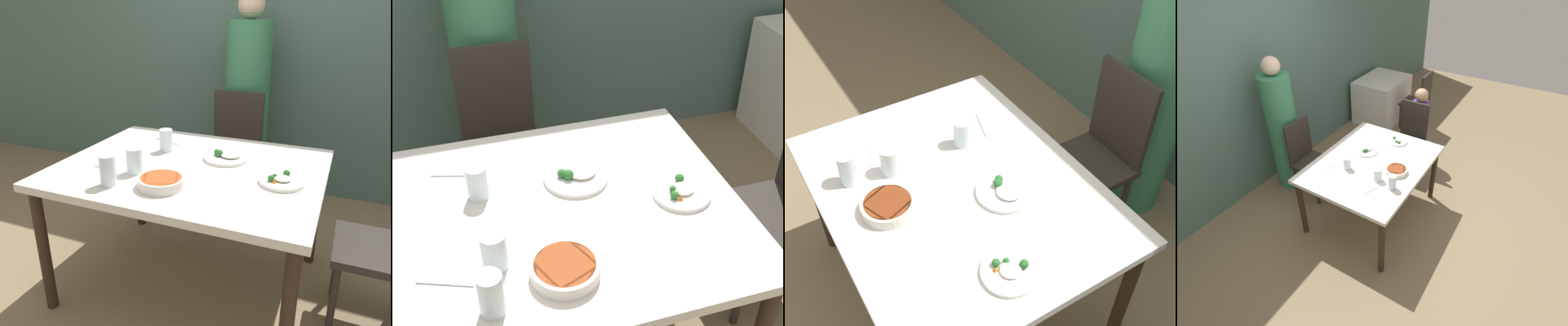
% 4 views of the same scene
% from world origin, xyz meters
% --- Properties ---
extents(dining_table, '(1.36, 1.08, 0.75)m').
position_xyz_m(dining_table, '(0.00, 0.00, 0.67)').
color(dining_table, silver).
rests_on(dining_table, ground_plane).
extents(chair_adult_spot, '(0.40, 0.40, 0.96)m').
position_xyz_m(chair_adult_spot, '(-0.04, 0.89, 0.51)').
color(chair_adult_spot, '#2D2823').
rests_on(chair_adult_spot, ground_plane).
extents(chair_child_spot, '(0.40, 0.40, 0.96)m').
position_xyz_m(chair_child_spot, '(1.03, 0.04, 0.51)').
color(chair_child_spot, '#2D2823').
rests_on(chair_child_spot, ground_plane).
extents(person_adult, '(0.35, 0.35, 1.66)m').
position_xyz_m(person_adult, '(-0.04, 1.23, 0.77)').
color(person_adult, '#387F56').
rests_on(person_adult, ground_plane).
extents(bowl_curry, '(0.22, 0.22, 0.05)m').
position_xyz_m(bowl_curry, '(-0.02, -0.30, 0.77)').
color(bowl_curry, silver).
rests_on(bowl_curry, dining_table).
extents(plate_rice_adult, '(0.25, 0.25, 0.06)m').
position_xyz_m(plate_rice_adult, '(0.14, 0.15, 0.76)').
color(plate_rice_adult, white).
rests_on(plate_rice_adult, dining_table).
extents(plate_rice_child, '(0.21, 0.21, 0.05)m').
position_xyz_m(plate_rice_child, '(0.48, -0.05, 0.76)').
color(plate_rice_child, white).
rests_on(plate_rice_child, dining_table).
extents(glass_water_tall, '(0.08, 0.08, 0.13)m').
position_xyz_m(glass_water_tall, '(-0.22, -0.20, 0.81)').
color(glass_water_tall, silver).
rests_on(glass_water_tall, dining_table).
extents(glass_water_short, '(0.08, 0.08, 0.13)m').
position_xyz_m(glass_water_short, '(-0.22, 0.16, 0.81)').
color(glass_water_short, silver).
rests_on(glass_water_short, dining_table).
extents(glass_water_center, '(0.08, 0.08, 0.15)m').
position_xyz_m(glass_water_center, '(-0.26, -0.38, 0.82)').
color(glass_water_center, silver).
rests_on(glass_water_center, dining_table).
extents(fork_steel, '(0.17, 0.09, 0.01)m').
position_xyz_m(fork_steel, '(-0.38, -0.23, 0.75)').
color(fork_steel, silver).
rests_on(fork_steel, dining_table).
extents(spoon_steel, '(0.18, 0.07, 0.01)m').
position_xyz_m(spoon_steel, '(-0.29, 0.31, 0.75)').
color(spoon_steel, silver).
rests_on(spoon_steel, dining_table).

